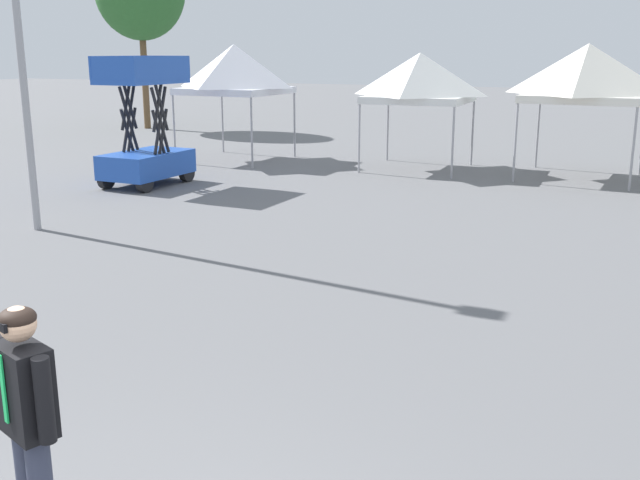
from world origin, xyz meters
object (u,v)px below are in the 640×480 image
scissor_lift (146,145)px  canopy_tent_behind_right (587,73)px  canopy_tent_center (234,69)px  canopy_tent_behind_center (420,78)px  person_foreground (28,416)px

scissor_lift → canopy_tent_behind_right: bearing=29.1°
canopy_tent_center → scissor_lift: 5.19m
canopy_tent_behind_center → canopy_tent_center: bearing=-174.9°
canopy_tent_behind_center → canopy_tent_behind_right: 4.46m
scissor_lift → person_foreground: size_ratio=1.80×
canopy_tent_behind_right → person_foreground: 17.78m
canopy_tent_center → canopy_tent_behind_right: 10.20m
canopy_tent_behind_center → canopy_tent_behind_right: size_ratio=0.93×
canopy_tent_behind_right → canopy_tent_center: bearing=-176.3°
canopy_tent_behind_right → person_foreground: size_ratio=1.98×
canopy_tent_center → canopy_tent_behind_center: bearing=5.1°
canopy_tent_center → person_foreground: (8.31, -16.94, -1.75)m
canopy_tent_behind_right → scissor_lift: (-9.95, -5.53, -1.74)m
canopy_tent_behind_center → canopy_tent_behind_right: canopy_tent_behind_right is taller
person_foreground → scissor_lift: bearing=123.9°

